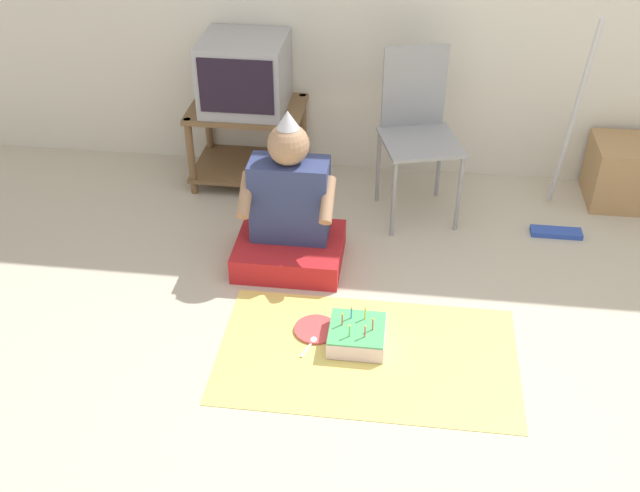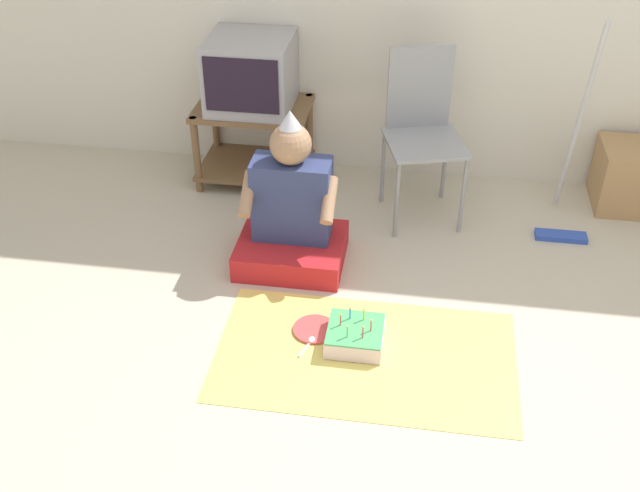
# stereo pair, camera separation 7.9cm
# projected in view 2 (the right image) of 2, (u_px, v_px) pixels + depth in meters

# --- Properties ---
(ground_plane) EXTENTS (16.00, 16.00, 0.00)m
(ground_plane) POSITION_uv_depth(u_px,v_px,m) (444.00, 404.00, 3.15)
(ground_plane) COLOR #BCB29E
(tv_stand) EXTENTS (0.68, 0.48, 0.49)m
(tv_stand) POSITION_uv_depth(u_px,v_px,m) (254.00, 136.00, 4.55)
(tv_stand) COLOR brown
(tv_stand) RESTS_ON ground_plane
(tv) EXTENTS (0.48, 0.47, 0.41)m
(tv) POSITION_uv_depth(u_px,v_px,m) (251.00, 73.00, 4.33)
(tv) COLOR #99999E
(tv) RESTS_ON tv_stand
(folding_chair) EXTENTS (0.51, 0.51, 0.94)m
(folding_chair) POSITION_uv_depth(u_px,v_px,m) (422.00, 124.00, 4.12)
(folding_chair) COLOR gray
(folding_chair) RESTS_ON ground_plane
(cardboard_box_stack) EXTENTS (0.45, 0.38, 0.38)m
(cardboard_box_stack) POSITION_uv_depth(u_px,v_px,m) (637.00, 177.00, 4.35)
(cardboard_box_stack) COLOR #A87F51
(cardboard_box_stack) RESTS_ON ground_plane
(dust_mop) EXTENTS (0.28, 0.40, 1.23)m
(dust_mop) POSITION_uv_depth(u_px,v_px,m) (571.00, 174.00, 4.03)
(dust_mop) COLOR #2D4CB2
(dust_mop) RESTS_ON ground_plane
(person_seated) EXTENTS (0.55, 0.46, 0.85)m
(person_seated) POSITION_uv_depth(u_px,v_px,m) (292.00, 215.00, 3.85)
(person_seated) COLOR red
(person_seated) RESTS_ON ground_plane
(party_cloth) EXTENTS (1.35, 0.79, 0.01)m
(party_cloth) POSITION_uv_depth(u_px,v_px,m) (365.00, 355.00, 3.38)
(party_cloth) COLOR #EAD666
(party_cloth) RESTS_ON ground_plane
(birthday_cake) EXTENTS (0.26, 0.26, 0.16)m
(birthday_cake) POSITION_uv_depth(u_px,v_px,m) (355.00, 335.00, 3.42)
(birthday_cake) COLOR silver
(birthday_cake) RESTS_ON party_cloth
(paper_plate) EXTENTS (0.21, 0.21, 0.01)m
(paper_plate) POSITION_uv_depth(u_px,v_px,m) (315.00, 329.00, 3.52)
(paper_plate) COLOR #D84C4C
(paper_plate) RESTS_ON party_cloth
(plastic_spoon_near) EXTENTS (0.06, 0.14, 0.01)m
(plastic_spoon_near) POSITION_uv_depth(u_px,v_px,m) (310.00, 342.00, 3.44)
(plastic_spoon_near) COLOR white
(plastic_spoon_near) RESTS_ON party_cloth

